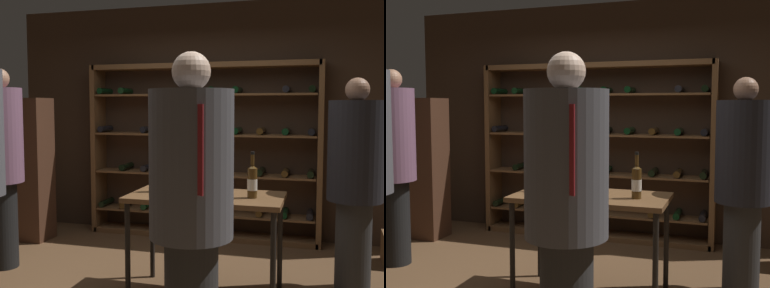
# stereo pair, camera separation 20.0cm
# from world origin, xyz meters

# --- Properties ---
(back_wall) EXTENTS (5.27, 0.10, 2.81)m
(back_wall) POSITION_xyz_m (0.00, 1.99, 1.40)
(back_wall) COLOR #3D2B1E
(back_wall) RESTS_ON ground
(wine_rack) EXTENTS (2.78, 0.32, 2.08)m
(wine_rack) POSITION_xyz_m (-0.14, 1.78, 1.03)
(wine_rack) COLOR brown
(wine_rack) RESTS_ON ground
(tasting_table) EXTENTS (1.26, 0.66, 0.85)m
(tasting_table) POSITION_xyz_m (0.32, 0.08, 0.76)
(tasting_table) COLOR brown
(tasting_table) RESTS_ON ground
(person_guest_blue_shirt) EXTENTS (0.50, 0.50, 1.89)m
(person_guest_blue_shirt) POSITION_xyz_m (0.50, -0.98, 1.03)
(person_guest_blue_shirt) COLOR #292929
(person_guest_blue_shirt) RESTS_ON ground
(person_guest_plum_blouse) EXTENTS (0.46, 0.46, 1.81)m
(person_guest_plum_blouse) POSITION_xyz_m (1.50, 0.53, 1.00)
(person_guest_plum_blouse) COLOR #2B2B2B
(person_guest_plum_blouse) RESTS_ON ground
(person_guest_khaki) EXTENTS (0.41, 0.41, 1.94)m
(person_guest_khaki) POSITION_xyz_m (-1.76, 0.23, 1.08)
(person_guest_khaki) COLOR black
(person_guest_khaki) RESTS_ON ground
(display_cabinet) EXTENTS (0.44, 0.36, 1.67)m
(display_cabinet) POSITION_xyz_m (-2.08, 1.15, 0.84)
(display_cabinet) COLOR #4C2D1E
(display_cabinet) RESTS_ON ground
(wine_bottle_gold_foil) EXTENTS (0.08, 0.08, 0.35)m
(wine_bottle_gold_foil) POSITION_xyz_m (-0.11, 0.10, 0.98)
(wine_bottle_gold_foil) COLOR black
(wine_bottle_gold_foil) RESTS_ON tasting_table
(wine_bottle_amber_reserve) EXTENTS (0.08, 0.08, 0.36)m
(wine_bottle_amber_reserve) POSITION_xyz_m (0.32, -0.18, 0.98)
(wine_bottle_amber_reserve) COLOR black
(wine_bottle_amber_reserve) RESTS_ON tasting_table
(wine_bottle_green_slim) EXTENTS (0.08, 0.08, 0.37)m
(wine_bottle_green_slim) POSITION_xyz_m (0.70, 0.05, 0.99)
(wine_bottle_green_slim) COLOR #4C3314
(wine_bottle_green_slim) RESTS_ON tasting_table
(wine_glass_stemmed_center) EXTENTS (0.08, 0.08, 0.13)m
(wine_glass_stemmed_center) POSITION_xyz_m (0.04, -0.07, 0.94)
(wine_glass_stemmed_center) COLOR silver
(wine_glass_stemmed_center) RESTS_ON tasting_table
(wine_glass_stemmed_right) EXTENTS (0.08, 0.08, 0.13)m
(wine_glass_stemmed_right) POSITION_xyz_m (-0.12, 0.30, 0.95)
(wine_glass_stemmed_right) COLOR silver
(wine_glass_stemmed_right) RESTS_ON tasting_table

